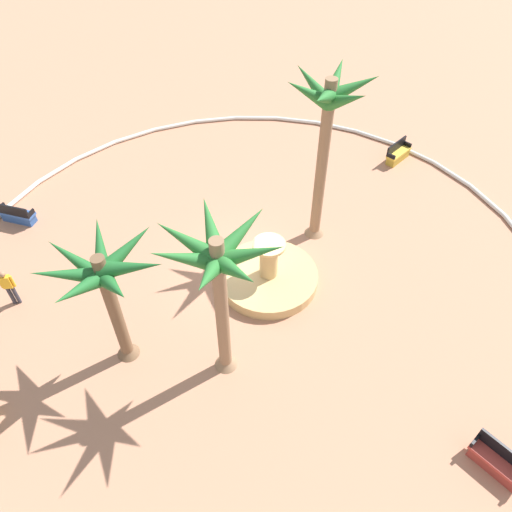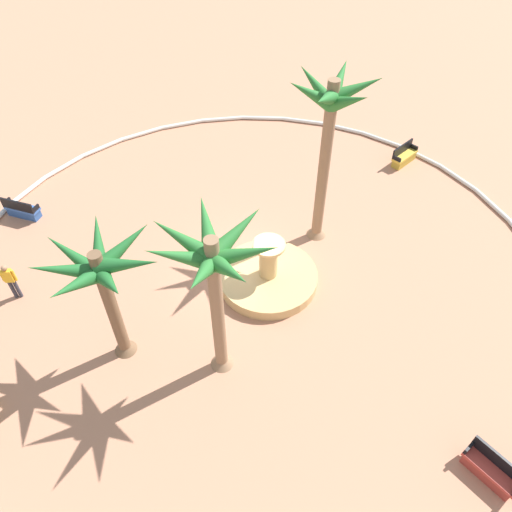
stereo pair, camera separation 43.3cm
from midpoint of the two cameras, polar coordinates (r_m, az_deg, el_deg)
The scene contains 10 objects.
ground_plane at distance 19.57m, azimuth -1.24°, elevation -1.69°, with size 80.00×80.00×0.00m, color tan.
plaza_curb at distance 19.50m, azimuth -1.24°, elevation -1.50°, with size 23.78×23.78×0.20m, color silver.
fountain at distance 18.96m, azimuth 0.80°, elevation -2.36°, with size 3.86×3.86×2.05m.
palm_tree_near_fountain at distance 18.07m, azimuth 7.57°, elevation 15.14°, with size 3.51×3.30×7.25m.
palm_tree_by_curb at distance 14.85m, azimuth -18.21°, elevation -2.68°, with size 3.74×3.80×4.98m.
palm_tree_mid_plaza at distance 13.22m, azimuth -5.37°, elevation -1.68°, with size 3.65×3.74×6.08m.
bench_east at distance 24.00m, azimuth -26.62°, elevation 4.28°, with size 0.54×1.61×1.00m.
bench_west at distance 26.21m, azimuth 15.81°, elevation 11.39°, with size 1.66×1.16×1.00m.
bench_southeast at distance 16.47m, azimuth 25.64°, elevation -20.98°, with size 1.24×1.63×1.00m.
person_cyclist_helmet at distance 20.02m, azimuth -27.54°, elevation -3.14°, with size 0.32×0.49×1.69m.
Camera 1 is at (12.59, 4.24, 14.37)m, focal length 34.16 mm.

